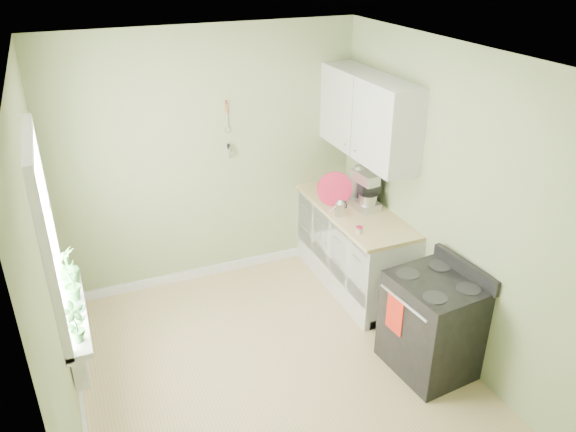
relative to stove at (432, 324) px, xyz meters
name	(u,v)px	position (x,y,z in m)	size (l,w,h in m)	color
floor	(275,374)	(-1.28, 0.42, -0.46)	(3.20, 3.60, 0.02)	tan
ceiling	(271,56)	(-1.28, 0.42, 2.26)	(3.20, 3.60, 0.02)	white
wall_back	(210,160)	(-1.28, 2.23, 0.90)	(3.20, 0.02, 2.70)	#98A772
wall_left	(49,282)	(-2.89, 0.42, 0.90)	(0.02, 3.60, 2.70)	#98A772
wall_right	(447,203)	(0.33, 0.42, 0.90)	(0.02, 3.60, 2.70)	#98A772
base_cabinets	(354,249)	(0.02, 1.42, -0.01)	(0.60, 1.60, 0.87)	white
countertop	(355,211)	(0.01, 1.42, 0.44)	(0.64, 1.60, 0.04)	#D8C184
upper_cabinets	(368,116)	(0.15, 1.52, 1.40)	(0.35, 1.40, 0.80)	white
window	(46,235)	(-2.86, 0.72, 1.10)	(0.06, 1.14, 1.44)	white
window_sill	(74,312)	(-2.79, 0.72, 0.43)	(0.18, 1.14, 0.04)	white
radiator	(77,351)	(-2.82, 0.67, 0.10)	(0.12, 0.50, 0.35)	white
wall_utensils	(228,139)	(-1.08, 2.20, 1.12)	(0.02, 0.14, 0.58)	#D8C184
stove	(432,324)	(0.00, 0.00, 0.00)	(0.70, 0.77, 1.00)	black
stand_mixer	(364,191)	(0.10, 1.42, 0.64)	(0.25, 0.38, 0.43)	#B2B2B7
kettle	(340,208)	(-0.21, 1.34, 0.55)	(0.17, 0.10, 0.18)	silver
coffee_maker	(367,188)	(0.17, 1.48, 0.64)	(0.23, 0.25, 0.37)	black
red_tray	(335,189)	(-0.15, 1.58, 0.65)	(0.37, 0.37, 0.02)	#AE1C3C
jar	(359,230)	(-0.22, 0.93, 0.50)	(0.07, 0.07, 0.07)	beige
plant_a	(75,323)	(-2.78, 0.31, 0.61)	(0.17, 0.11, 0.32)	#317030
plant_b	(70,284)	(-2.78, 0.86, 0.59)	(0.15, 0.12, 0.28)	#317030
plant_c	(68,267)	(-2.78, 1.10, 0.61)	(0.18, 0.18, 0.32)	#317030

